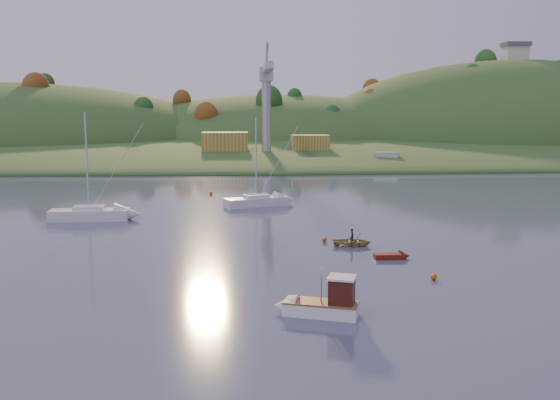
{
  "coord_description": "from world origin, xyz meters",
  "views": [
    {
      "loc": [
        -3.8,
        -29.74,
        12.99
      ],
      "look_at": [
        0.11,
        34.86,
        3.43
      ],
      "focal_mm": 40.0,
      "sensor_mm": 36.0,
      "label": 1
    }
  ],
  "objects": [
    {
      "name": "far_shore",
      "position": [
        0.0,
        230.0,
        0.0
      ],
      "size": [
        620.0,
        220.0,
        1.5
      ],
      "primitive_type": "cube",
      "color": "#264F1F",
      "rests_on": "ground"
    },
    {
      "name": "hilltop_house",
      "position": [
        95.0,
        195.0,
        33.4
      ],
      "size": [
        9.0,
        7.0,
        6.45
      ],
      "color": "beige",
      "rests_on": "hill_right"
    },
    {
      "name": "dock_crane",
      "position": [
        2.0,
        118.39,
        17.17
      ],
      "size": [
        3.2,
        28.0,
        20.3
      ],
      "color": "#B7B7BC",
      "rests_on": "wharf"
    },
    {
      "name": "red_tender",
      "position": [
        9.53,
        22.51,
        0.22
      ],
      "size": [
        3.16,
        1.09,
        1.07
      ],
      "rotation": [
        0.0,
        0.0,
        0.01
      ],
      "color": "#581B0C",
      "rests_on": "ground"
    },
    {
      "name": "hill_center",
      "position": [
        10.0,
        210.0,
        0.0
      ],
      "size": [
        140.0,
        120.0,
        36.0
      ],
      "primitive_type": "ellipsoid",
      "color": "#264F1F",
      "rests_on": "ground"
    },
    {
      "name": "buoy_3",
      "position": [
        -8.59,
        64.09,
        0.25
      ],
      "size": [
        0.5,
        0.5,
        0.5
      ],
      "primitive_type": "sphere",
      "color": "#DD510B",
      "rests_on": "ground"
    },
    {
      "name": "hill_right",
      "position": [
        95.0,
        195.0,
        0.0
      ],
      "size": [
        150.0,
        130.0,
        60.0
      ],
      "primitive_type": "ellipsoid",
      "color": "#264F1F",
      "rests_on": "ground"
    },
    {
      "name": "hillside_trees",
      "position": [
        0.0,
        185.0,
        0.0
      ],
      "size": [
        280.0,
        50.0,
        32.0
      ],
      "primitive_type": null,
      "color": "#1D4B1B",
      "rests_on": "ground"
    },
    {
      "name": "sailboat_far",
      "position": [
        -1.99,
        52.53,
        0.76
      ],
      "size": [
        8.86,
        5.45,
        11.81
      ],
      "rotation": [
        0.0,
        0.0,
        0.37
      ],
      "color": "white",
      "rests_on": "ground"
    },
    {
      "name": "shed_east",
      "position": [
        13.0,
        124.0,
        4.4
      ],
      "size": [
        9.0,
        7.0,
        4.0
      ],
      "primitive_type": "cube",
      "color": "olive",
      "rests_on": "wharf"
    },
    {
      "name": "shore_slope",
      "position": [
        0.0,
        165.0,
        0.0
      ],
      "size": [
        640.0,
        150.0,
        7.0
      ],
      "primitive_type": "ellipsoid",
      "color": "#264F1F",
      "rests_on": "ground"
    },
    {
      "name": "buoy_1",
      "position": [
        4.15,
        29.7,
        0.25
      ],
      "size": [
        0.5,
        0.5,
        0.5
      ],
      "primitive_type": "sphere",
      "color": "#DD510B",
      "rests_on": "ground"
    },
    {
      "name": "ground",
      "position": [
        0.0,
        0.0,
        0.0
      ],
      "size": [
        500.0,
        500.0,
        0.0
      ],
      "primitive_type": "plane",
      "color": "#323652",
      "rests_on": "ground"
    },
    {
      "name": "buoy_2",
      "position": [
        -26.62,
        47.72,
        0.25
      ],
      "size": [
        0.5,
        0.5,
        0.5
      ],
      "primitive_type": "sphere",
      "color": "#DD510B",
      "rests_on": "ground"
    },
    {
      "name": "shed_west",
      "position": [
        -8.0,
        123.0,
        4.8
      ],
      "size": [
        11.0,
        8.0,
        4.8
      ],
      "primitive_type": "cube",
      "color": "olive",
      "rests_on": "wharf"
    },
    {
      "name": "canoe",
      "position": [
        6.56,
        27.78,
        0.38
      ],
      "size": [
        3.95,
        3.06,
        0.75
      ],
      "primitive_type": "imported",
      "rotation": [
        0.0,
        0.0,
        1.44
      ],
      "color": "#958352",
      "rests_on": "ground"
    },
    {
      "name": "fishing_boat",
      "position": [
        0.73,
        8.02,
        0.78
      ],
      "size": [
        5.76,
        3.37,
        3.51
      ],
      "rotation": [
        0.0,
        0.0,
        2.82
      ],
      "color": "white",
      "rests_on": "ground"
    },
    {
      "name": "wharf",
      "position": [
        5.0,
        122.0,
        1.2
      ],
      "size": [
        42.0,
        16.0,
        2.4
      ],
      "primitive_type": "cube",
      "color": "slate",
      "rests_on": "ground"
    },
    {
      "name": "paddler",
      "position": [
        6.56,
        27.78,
        0.71
      ],
      "size": [
        0.41,
        0.56,
        1.42
      ],
      "primitive_type": "imported",
      "rotation": [
        0.0,
        0.0,
        1.44
      ],
      "color": "black",
      "rests_on": "ground"
    },
    {
      "name": "buoy_0",
      "position": [
        10.7,
        15.6,
        0.25
      ],
      "size": [
        0.5,
        0.5,
        0.5
      ],
      "primitive_type": "sphere",
      "color": "#DD510B",
      "rests_on": "ground"
    },
    {
      "name": "work_vessel",
      "position": [
        28.42,
        108.0,
        1.15
      ],
      "size": [
        13.34,
        8.25,
        3.23
      ],
      "rotation": [
        0.0,
        0.0,
        -0.32
      ],
      "color": "slate",
      "rests_on": "ground"
    },
    {
      "name": "hill_left",
      "position": [
        -90.0,
        200.0,
        0.0
      ],
      "size": [
        170.0,
        140.0,
        44.0
      ],
      "primitive_type": "ellipsoid",
      "color": "#264F1F",
      "rests_on": "ground"
    },
    {
      "name": "sailboat_near",
      "position": [
        -21.74,
        43.29,
        0.8
      ],
      "size": [
        9.15,
        3.13,
        12.53
      ],
      "rotation": [
        0.0,
        0.0,
        0.05
      ],
      "color": "white",
      "rests_on": "ground"
    }
  ]
}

